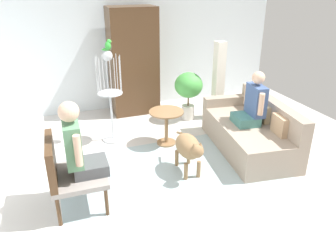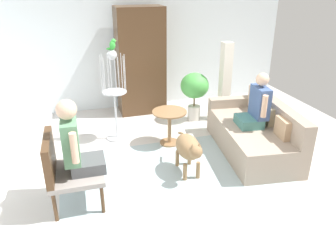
{
  "view_description": "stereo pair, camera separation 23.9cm",
  "coord_description": "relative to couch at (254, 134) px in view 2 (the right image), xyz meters",
  "views": [
    {
      "loc": [
        -1.59,
        -3.6,
        2.55
      ],
      "look_at": [
        -0.2,
        0.16,
        0.83
      ],
      "focal_mm": 34.98,
      "sensor_mm": 36.0,
      "label": 1
    },
    {
      "loc": [
        -1.36,
        -3.68,
        2.55
      ],
      "look_at": [
        -0.2,
        0.16,
        0.83
      ],
      "focal_mm": 34.98,
      "sensor_mm": 36.0,
      "label": 2
    }
  ],
  "objects": [
    {
      "name": "ground_plane",
      "position": [
        -1.29,
        -0.36,
        -0.29
      ],
      "size": [
        6.99,
        6.99,
        0.0
      ],
      "primitive_type": "plane",
      "color": "beige"
    },
    {
      "name": "column_lamp",
      "position": [
        0.1,
        1.33,
        0.45
      ],
      "size": [
        0.2,
        0.2,
        1.49
      ],
      "color": "#4C4742",
      "rests_on": "ground"
    },
    {
      "name": "couch",
      "position": [
        0.0,
        0.0,
        0.0
      ],
      "size": [
        1.15,
        1.93,
        0.81
      ],
      "color": "gray",
      "rests_on": "ground"
    },
    {
      "name": "back_wall",
      "position": [
        -1.29,
        2.61,
        1.13
      ],
      "size": [
        6.36,
        0.12,
        2.85
      ],
      "primitive_type": "cube",
      "color": "silver",
      "rests_on": "ground"
    },
    {
      "name": "bird_cage_stand",
      "position": [
        -2.01,
        1.06,
        0.48
      ],
      "size": [
        0.4,
        0.4,
        1.53
      ],
      "color": "silver",
      "rests_on": "ground"
    },
    {
      "name": "round_end_table",
      "position": [
        -1.21,
        0.61,
        0.1
      ],
      "size": [
        0.56,
        0.56,
        0.58
      ],
      "color": "olive",
      "rests_on": "ground"
    },
    {
      "name": "armoire_cabinet",
      "position": [
        -1.32,
        2.2,
        0.74
      ],
      "size": [
        0.91,
        0.56,
        2.08
      ],
      "primitive_type": "cube",
      "color": "#4C331E",
      "rests_on": "ground"
    },
    {
      "name": "person_on_armchair",
      "position": [
        -2.7,
        -0.54,
        0.51
      ],
      "size": [
        0.48,
        0.53,
        0.9
      ],
      "color": "#4A4D4F"
    },
    {
      "name": "person_on_couch",
      "position": [
        -0.03,
        -0.02,
        0.49
      ],
      "size": [
        0.46,
        0.55,
        0.83
      ],
      "color": "#437C77"
    },
    {
      "name": "parrot",
      "position": [
        -1.99,
        1.06,
        1.31
      ],
      "size": [
        0.17,
        0.1,
        0.17
      ],
      "color": "green",
      "rests_on": "bird_cage_stand"
    },
    {
      "name": "potted_plant",
      "position": [
        -0.46,
        1.45,
        0.34
      ],
      "size": [
        0.53,
        0.53,
        0.93
      ],
      "color": "beige",
      "rests_on": "ground"
    },
    {
      "name": "armchair",
      "position": [
        -2.86,
        -0.53,
        0.23
      ],
      "size": [
        0.64,
        0.7,
        0.91
      ],
      "color": "#4C331E",
      "rests_on": "ground"
    },
    {
      "name": "area_rug",
      "position": [
        -1.43,
        -0.34,
        -0.29
      ],
      "size": [
        3.09,
        2.05,
        0.01
      ],
      "primitive_type": "cube",
      "color": "#9EB2B7",
      "rests_on": "ground"
    },
    {
      "name": "dog",
      "position": [
        -1.23,
        -0.32,
        0.11
      ],
      "size": [
        0.34,
        0.86,
        0.62
      ],
      "color": "olive",
      "rests_on": "ground"
    }
  ]
}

